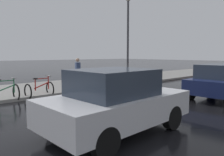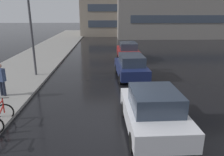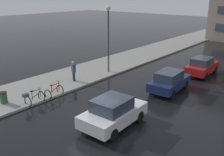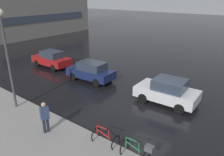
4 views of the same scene
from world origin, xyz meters
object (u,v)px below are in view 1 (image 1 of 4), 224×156
(car_white, at_px, (116,101))
(car_navy, at_px, (219,81))
(bicycle_second, at_px, (39,89))
(pedestrian, at_px, (78,71))
(streetlamp, at_px, (128,27))

(car_white, distance_m, car_navy, 6.50)
(bicycle_second, xyz_separation_m, pedestrian, (-1.15, 2.85, 0.62))
(pedestrian, bearing_deg, streetlamp, 82.28)
(streetlamp, bearing_deg, bicycle_second, -84.26)
(car_white, bearing_deg, streetlamp, 132.33)
(bicycle_second, relative_size, pedestrian, 0.68)
(bicycle_second, relative_size, car_white, 0.31)
(car_white, relative_size, car_navy, 0.99)
(bicycle_second, bearing_deg, car_navy, 47.23)
(streetlamp, bearing_deg, car_white, -47.67)
(pedestrian, bearing_deg, car_white, -25.70)
(bicycle_second, distance_m, pedestrian, 3.13)
(car_navy, relative_size, pedestrian, 2.22)
(bicycle_second, height_order, car_white, car_white)
(bicycle_second, distance_m, car_white, 5.73)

